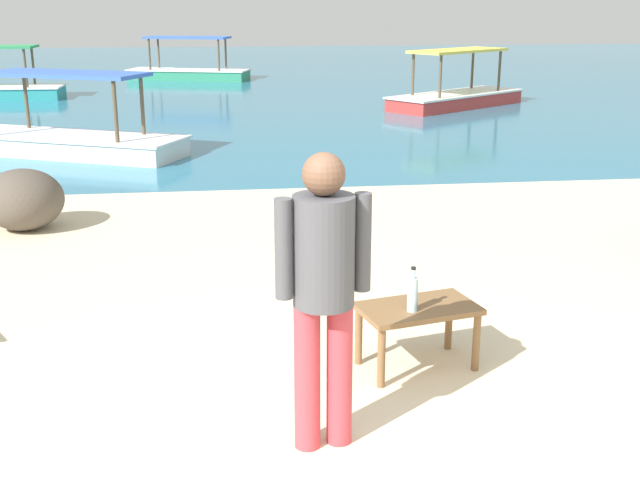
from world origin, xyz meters
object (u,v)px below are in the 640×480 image
(bottle, at_px, (413,293))
(boat_red, at_px, (456,95))
(low_bench_table, at_px, (418,316))
(person_standing, at_px, (324,281))
(boat_white, at_px, (71,137))
(boat_green, at_px, (189,71))

(bottle, height_order, boat_red, boat_red)
(low_bench_table, bearing_deg, boat_red, 59.11)
(person_standing, relative_size, boat_white, 0.42)
(low_bench_table, relative_size, boat_red, 0.23)
(boat_red, xyz_separation_m, boat_white, (-7.71, -4.94, 0.00))
(person_standing, relative_size, boat_red, 0.44)
(person_standing, xyz_separation_m, boat_green, (-1.43, 21.29, -0.70))
(boat_red, bearing_deg, boat_white, -3.08)
(low_bench_table, height_order, bottle, bottle)
(boat_red, bearing_deg, bottle, 36.68)
(bottle, relative_size, boat_green, 0.08)
(person_standing, distance_m, boat_white, 9.52)
(bottle, distance_m, boat_white, 8.99)
(low_bench_table, xyz_separation_m, person_standing, (-0.73, -0.87, 0.59))
(person_standing, xyz_separation_m, boat_white, (-2.86, 9.05, -0.70))
(person_standing, distance_m, boat_green, 21.35)
(person_standing, bearing_deg, low_bench_table, -49.28)
(boat_red, xyz_separation_m, boat_green, (-6.29, 7.29, 0.00))
(boat_green, bearing_deg, boat_white, -80.28)
(bottle, bearing_deg, boat_red, 72.44)
(boat_white, bearing_deg, bottle, -41.76)
(boat_green, bearing_deg, bottle, -67.77)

